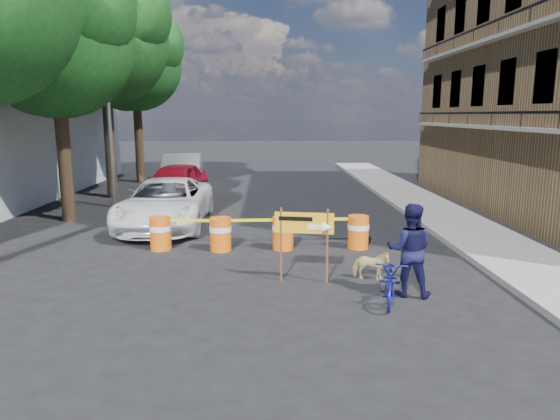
{
  "coord_description": "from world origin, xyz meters",
  "views": [
    {
      "loc": [
        -0.01,
        -9.96,
        3.58
      ],
      "look_at": [
        0.32,
        1.97,
        1.3
      ],
      "focal_mm": 32.0,
      "sensor_mm": 36.0,
      "label": 1
    }
  ],
  "objects": [
    {
      "name": "tree_mid_b",
      "position": [
        -6.73,
        12.0,
        6.71
      ],
      "size": [
        5.67,
        5.4,
        9.62
      ],
      "color": "#332316",
      "rests_on": "ground"
    },
    {
      "name": "tree_far",
      "position": [
        -6.74,
        17.0,
        6.22
      ],
      "size": [
        5.04,
        4.8,
        8.84
      ],
      "color": "#332316",
      "rests_on": "ground"
    },
    {
      "name": "sidewalk_east",
      "position": [
        6.2,
        6.0,
        0.07
      ],
      "size": [
        2.4,
        40.0,
        0.15
      ],
      "primitive_type": "cube",
      "color": "gray",
      "rests_on": "ground"
    },
    {
      "name": "suv_white",
      "position": [
        -3.28,
        6.02,
        0.77
      ],
      "size": [
        2.57,
        5.55,
        1.54
      ],
      "primitive_type": "imported",
      "rotation": [
        0.0,
        0.0,
        -0.0
      ],
      "color": "white",
      "rests_on": "ground"
    },
    {
      "name": "streetlamp",
      "position": [
        -5.93,
        9.5,
        4.38
      ],
      "size": [
        1.25,
        0.18,
        8.0
      ],
      "color": "gray",
      "rests_on": "ground"
    },
    {
      "name": "barrel_mid_right",
      "position": [
        0.43,
        3.09,
        0.47
      ],
      "size": [
        0.58,
        0.58,
        0.9
      ],
      "color": "red",
      "rests_on": "ground"
    },
    {
      "name": "sedan_red",
      "position": [
        -3.82,
        10.8,
        0.8
      ],
      "size": [
        2.52,
        4.93,
        1.61
      ],
      "primitive_type": "imported",
      "rotation": [
        0.0,
        0.0,
        -0.14
      ],
      "color": "#A90E24",
      "rests_on": "ground"
    },
    {
      "name": "bicycle",
      "position": [
        2.39,
        -0.79,
        0.84
      ],
      "size": [
        0.79,
        1.01,
        1.69
      ],
      "primitive_type": "imported",
      "rotation": [
        0.0,
        0.0,
        -0.26
      ],
      "color": "#1417A3",
      "rests_on": "ground"
    },
    {
      "name": "barrel_far_left",
      "position": [
        -2.87,
        3.15,
        0.47
      ],
      "size": [
        0.58,
        0.58,
        0.9
      ],
      "color": "red",
      "rests_on": "ground"
    },
    {
      "name": "pedestrian",
      "position": [
        2.83,
        -0.46,
        0.94
      ],
      "size": [
        1.06,
        0.92,
        1.88
      ],
      "primitive_type": "imported",
      "rotation": [
        0.0,
        0.0,
        2.89
      ],
      "color": "black",
      "rests_on": "ground"
    },
    {
      "name": "tree_mid_a",
      "position": [
        -6.74,
        7.0,
        6.01
      ],
      "size": [
        5.25,
        5.0,
        8.68
      ],
      "color": "#332316",
      "rests_on": "ground"
    },
    {
      "name": "barrel_far_right",
      "position": [
        2.47,
        3.16,
        0.47
      ],
      "size": [
        0.58,
        0.58,
        0.9
      ],
      "color": "red",
      "rests_on": "ground"
    },
    {
      "name": "barrel_mid_left",
      "position": [
        -1.24,
        3.01,
        0.47
      ],
      "size": [
        0.58,
        0.58,
        0.9
      ],
      "color": "red",
      "rests_on": "ground"
    },
    {
      "name": "ground",
      "position": [
        0.0,
        0.0,
        0.0
      ],
      "size": [
        120.0,
        120.0,
        0.0
      ],
      "primitive_type": "plane",
      "color": "black",
      "rests_on": "ground"
    },
    {
      "name": "detour_sign",
      "position": [
        0.93,
        0.37,
        1.18
      ],
      "size": [
        1.25,
        0.37,
        1.63
      ],
      "rotation": [
        0.0,
        0.0,
        -0.18
      ],
      "color": "#592D19",
      "rests_on": "ground"
    },
    {
      "name": "sedan_silver",
      "position": [
        -4.15,
        14.56,
        0.85
      ],
      "size": [
        2.3,
        5.34,
        1.71
      ],
      "primitive_type": "imported",
      "rotation": [
        0.0,
        0.0,
        0.1
      ],
      "color": "#B5B7BD",
      "rests_on": "ground"
    },
    {
      "name": "dog",
      "position": [
        2.27,
        0.49,
        0.33
      ],
      "size": [
        0.84,
        0.51,
        0.66
      ],
      "primitive_type": "imported",
      "rotation": [
        0.0,
        0.0,
        1.36
      ],
      "color": "#D5BC7A",
      "rests_on": "ground"
    }
  ]
}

